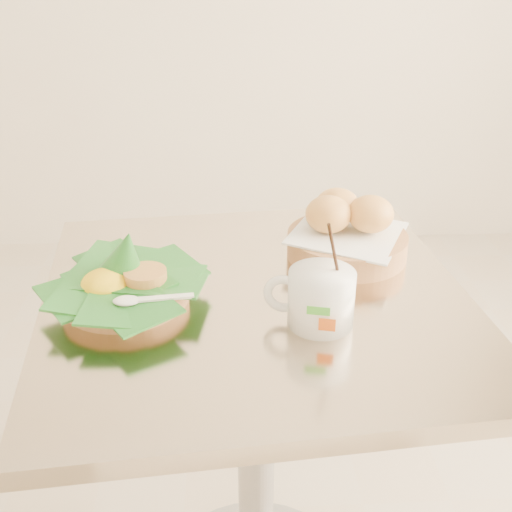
{
  "coord_description": "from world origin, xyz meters",
  "views": [
    {
      "loc": [
        0.12,
        -0.92,
        1.29
      ],
      "look_at": [
        0.17,
        0.01,
        0.82
      ],
      "focal_mm": 45.0,
      "sensor_mm": 36.0,
      "label": 1
    }
  ],
  "objects_px": {
    "bread_basket": "(346,232)",
    "coffee_mug": "(319,297)",
    "cafe_table": "(256,399)",
    "rice_basket": "(124,281)"
  },
  "relations": [
    {
      "from": "bread_basket",
      "to": "coffee_mug",
      "type": "distance_m",
      "value": 0.25
    },
    {
      "from": "cafe_table",
      "to": "coffee_mug",
      "type": "distance_m",
      "value": 0.3
    },
    {
      "from": "cafe_table",
      "to": "rice_basket",
      "type": "height_order",
      "value": "rice_basket"
    },
    {
      "from": "cafe_table",
      "to": "bread_basket",
      "type": "height_order",
      "value": "bread_basket"
    },
    {
      "from": "bread_basket",
      "to": "rice_basket",
      "type": "bearing_deg",
      "value": -159.07
    },
    {
      "from": "bread_basket",
      "to": "coffee_mug",
      "type": "height_order",
      "value": "coffee_mug"
    },
    {
      "from": "cafe_table",
      "to": "bread_basket",
      "type": "distance_m",
      "value": 0.35
    },
    {
      "from": "rice_basket",
      "to": "bread_basket",
      "type": "distance_m",
      "value": 0.42
    },
    {
      "from": "rice_basket",
      "to": "bread_basket",
      "type": "bearing_deg",
      "value": 20.93
    },
    {
      "from": "cafe_table",
      "to": "coffee_mug",
      "type": "xyz_separation_m",
      "value": [
        0.09,
        -0.09,
        0.27
      ]
    }
  ]
}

